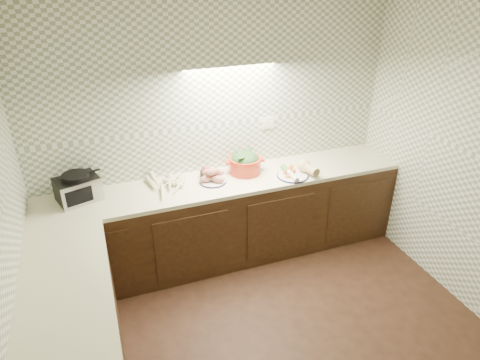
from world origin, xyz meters
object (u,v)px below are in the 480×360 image
object	(u,v)px
parsnip_pile	(171,186)
sweet_potato_plate	(213,177)
toaster_oven	(78,188)
veg_plate	(298,170)
dutch_oven	(245,163)
onion_bowl	(208,173)

from	to	relation	value
parsnip_pile	sweet_potato_plate	size ratio (longest dim) A/B	1.74
toaster_oven	parsnip_pile	xyz separation A→B (m)	(0.81, -0.09, -0.08)
toaster_oven	veg_plate	world-z (taller)	toaster_oven
toaster_oven	dutch_oven	bearing A→B (deg)	-17.64
parsnip_pile	veg_plate	size ratio (longest dim) A/B	1.25
parsnip_pile	veg_plate	xyz separation A→B (m)	(1.25, -0.14, 0.02)
veg_plate	toaster_oven	bearing A→B (deg)	173.55
parsnip_pile	dutch_oven	size ratio (longest dim) A/B	1.20
sweet_potato_plate	veg_plate	distance (m)	0.86
toaster_oven	onion_bowl	world-z (taller)	toaster_oven
toaster_oven	veg_plate	bearing A→B (deg)	-23.90
onion_bowl	dutch_oven	bearing A→B (deg)	-4.30
dutch_oven	parsnip_pile	bearing A→B (deg)	-166.37
onion_bowl	veg_plate	world-z (taller)	veg_plate
onion_bowl	dutch_oven	distance (m)	0.38
toaster_oven	dutch_oven	world-z (taller)	toaster_oven
onion_bowl	dutch_oven	xyz separation A→B (m)	(0.38, -0.03, 0.06)
veg_plate	onion_bowl	bearing A→B (deg)	163.33
onion_bowl	sweet_potato_plate	bearing A→B (deg)	-83.25
toaster_oven	veg_plate	size ratio (longest dim) A/B	1.13
parsnip_pile	sweet_potato_plate	world-z (taller)	sweet_potato_plate
toaster_oven	onion_bowl	bearing A→B (deg)	-16.35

